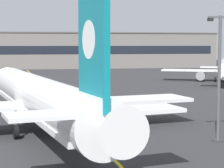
# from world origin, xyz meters

# --- Properties ---
(ground_plane) EXTENTS (400.00, 400.00, 0.00)m
(ground_plane) POSITION_xyz_m (0.00, 0.00, 0.00)
(ground_plane) COLOR #2D2D30
(taxiway_centreline) EXTENTS (10.42, 179.73, 0.01)m
(taxiway_centreline) POSITION_xyz_m (0.00, 30.00, 0.00)
(taxiway_centreline) COLOR yellow
(taxiway_centreline) RESTS_ON ground
(airliner_foreground) EXTENTS (32.33, 41.27, 11.65)m
(airliner_foreground) POSITION_xyz_m (-3.50, 12.75, 3.37)
(airliner_foreground) COLOR white
(airliner_foreground) RESTS_ON ground
(apron_lamp_post) EXTENTS (2.24, 0.90, 10.95)m
(apron_lamp_post) POSITION_xyz_m (11.75, 6.25, 5.77)
(apron_lamp_post) COLOR #515156
(apron_lamp_post) RESTS_ON ground
(terminal_building) EXTENTS (114.55, 12.40, 12.74)m
(terminal_building) POSITION_xyz_m (6.19, 128.57, 6.38)
(terminal_building) COLOR slate
(terminal_building) RESTS_ON ground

